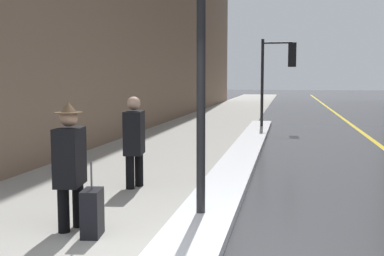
{
  "coord_description": "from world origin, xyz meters",
  "views": [
    {
      "loc": [
        1.32,
        -4.64,
        1.96
      ],
      "look_at": [
        -0.4,
        4.0,
        1.05
      ],
      "focal_mm": 45.0,
      "sensor_mm": 36.0,
      "label": 1
    }
  ],
  "objects_px": {
    "pedestrian_in_fedora": "(70,161)",
    "pedestrian_in_glasses": "(134,138)",
    "lamp_post": "(201,13)",
    "rolling_suitcase": "(92,213)",
    "traffic_light_near": "(281,65)"
  },
  "relations": [
    {
      "from": "pedestrian_in_fedora",
      "to": "pedestrian_in_glasses",
      "type": "relative_size",
      "value": 1.02
    },
    {
      "from": "lamp_post",
      "to": "rolling_suitcase",
      "type": "xyz_separation_m",
      "value": [
        -1.2,
        -0.88,
        -2.51
      ]
    },
    {
      "from": "traffic_light_near",
      "to": "pedestrian_in_glasses",
      "type": "bearing_deg",
      "value": -101.57
    },
    {
      "from": "pedestrian_in_glasses",
      "to": "lamp_post",
      "type": "bearing_deg",
      "value": 32.37
    },
    {
      "from": "pedestrian_in_fedora",
      "to": "lamp_post",
      "type": "bearing_deg",
      "value": 105.42
    },
    {
      "from": "lamp_post",
      "to": "pedestrian_in_glasses",
      "type": "distance_m",
      "value": 3.03
    },
    {
      "from": "rolling_suitcase",
      "to": "traffic_light_near",
      "type": "bearing_deg",
      "value": 162.93
    },
    {
      "from": "pedestrian_in_glasses",
      "to": "rolling_suitcase",
      "type": "relative_size",
      "value": 1.73
    },
    {
      "from": "traffic_light_near",
      "to": "pedestrian_in_glasses",
      "type": "height_order",
      "value": "traffic_light_near"
    },
    {
      "from": "traffic_light_near",
      "to": "rolling_suitcase",
      "type": "height_order",
      "value": "traffic_light_near"
    },
    {
      "from": "lamp_post",
      "to": "rolling_suitcase",
      "type": "height_order",
      "value": "lamp_post"
    },
    {
      "from": "lamp_post",
      "to": "rolling_suitcase",
      "type": "bearing_deg",
      "value": -143.73
    },
    {
      "from": "lamp_post",
      "to": "pedestrian_in_glasses",
      "type": "bearing_deg",
      "value": 130.47
    },
    {
      "from": "traffic_light_near",
      "to": "rolling_suitcase",
      "type": "xyz_separation_m",
      "value": [
        -2.07,
        -13.12,
        -2.18
      ]
    },
    {
      "from": "traffic_light_near",
      "to": "pedestrian_in_fedora",
      "type": "bearing_deg",
      "value": -99.37
    }
  ]
}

